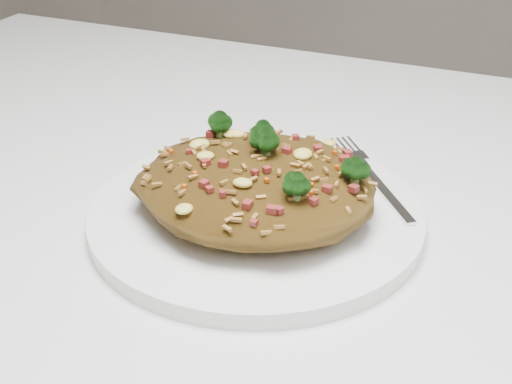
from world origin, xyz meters
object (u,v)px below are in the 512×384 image
dining_table (275,291)px  plate (256,215)px  fork (375,180)px  fried_rice (257,176)px

dining_table → plate: bearing=-99.6°
plate → fork: fork is taller
dining_table → fork: size_ratio=8.70×
fried_rice → plate: bearing=-134.6°
fried_rice → fork: (0.08, 0.08, -0.03)m
plate → fried_rice: bearing=45.4°
fried_rice → fork: 0.11m
plate → fork: (0.08, 0.08, 0.01)m
dining_table → fried_rice: (-0.01, -0.03, 0.13)m
dining_table → fork: bearing=33.6°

